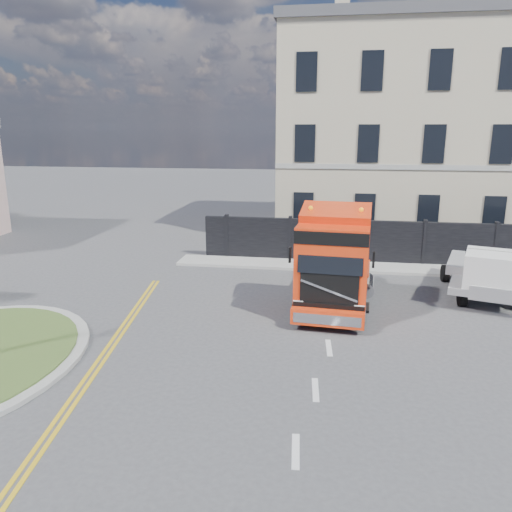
# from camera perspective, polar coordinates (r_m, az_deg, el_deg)

# --- Properties ---
(ground) EXTENTS (120.00, 120.00, 0.00)m
(ground) POSITION_cam_1_polar(r_m,az_deg,el_deg) (15.18, -3.00, -9.10)
(ground) COLOR #424244
(ground) RESTS_ON ground
(hoarding_fence) EXTENTS (18.80, 0.25, 2.00)m
(hoarding_fence) POSITION_cam_1_polar(r_m,az_deg,el_deg) (23.45, 17.54, 1.35)
(hoarding_fence) COLOR black
(hoarding_fence) RESTS_ON ground
(georgian_building) EXTENTS (12.30, 10.30, 12.80)m
(georgian_building) POSITION_cam_1_polar(r_m,az_deg,el_deg) (30.26, 15.11, 13.48)
(georgian_building) COLOR #B5AA8F
(georgian_building) RESTS_ON ground
(pavement_far) EXTENTS (20.00, 1.60, 0.12)m
(pavement_far) POSITION_cam_1_polar(r_m,az_deg,el_deg) (22.74, 16.32, -1.42)
(pavement_far) COLOR #999993
(pavement_far) RESTS_ON ground
(truck) EXTENTS (2.66, 6.07, 3.54)m
(truck) POSITION_cam_1_polar(r_m,az_deg,el_deg) (16.84, 8.93, -1.12)
(truck) COLOR black
(truck) RESTS_ON ground
(flatbed_pickup) EXTENTS (3.11, 5.06, 1.94)m
(flatbed_pickup) POSITION_cam_1_polar(r_m,az_deg,el_deg) (19.43, 24.99, -1.88)
(flatbed_pickup) COLOR gray
(flatbed_pickup) RESTS_ON ground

